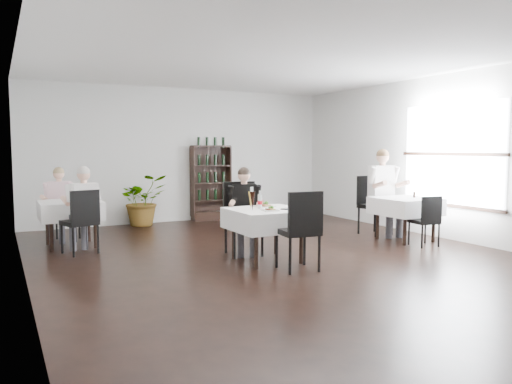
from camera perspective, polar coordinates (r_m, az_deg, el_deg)
room_shell at (r=7.37m, az=3.31°, el=3.82°), size 9.00×9.00×9.00m
window_right at (r=9.62m, az=21.44°, el=3.76°), size 0.06×2.30×1.85m
wine_shelf at (r=11.53m, az=-5.16°, el=0.98°), size 0.90×0.28×1.75m
main_table at (r=7.29m, az=1.25°, el=-3.12°), size 1.03×1.03×0.77m
left_table at (r=8.95m, az=-20.45°, el=-1.93°), size 0.98×0.98×0.77m
right_table at (r=9.32m, az=16.72°, el=-1.56°), size 0.98×0.98×0.77m
potted_tree at (r=10.93m, az=-12.81°, el=-0.91°), size 1.09×0.97×1.10m
main_chair_far at (r=7.80m, az=-1.64°, el=-2.41°), size 0.58×0.58×1.13m
main_chair_near at (r=6.71m, az=5.15°, el=-3.85°), size 0.54×0.55×1.09m
left_chair_far at (r=9.60m, az=-20.87°, el=-1.80°), size 0.57×0.57×1.00m
left_chair_near at (r=8.22m, az=-19.29°, el=-2.77°), size 0.58×0.58×1.01m
right_chair_far at (r=9.89m, az=13.13°, el=-0.99°), size 0.57×0.57×1.12m
right_chair_near at (r=8.85m, az=18.96°, el=-2.79°), size 0.44×0.44×0.86m
diner_main at (r=7.76m, az=-1.31°, el=-1.37°), size 0.58×0.62×1.36m
diner_left_far at (r=9.48m, az=-21.62°, el=-0.70°), size 0.56×0.60×1.32m
diner_left_near at (r=8.28m, az=-19.17°, el=-1.17°), size 0.56×0.58×1.38m
diner_right_far at (r=9.75m, az=14.48°, el=0.74°), size 0.64×0.66×1.64m
plate_far at (r=7.50m, az=0.98°, el=-1.60°), size 0.30×0.30×0.08m
plate_near at (r=7.07m, az=1.65°, el=-2.03°), size 0.24×0.24×0.07m
pilsner_dark at (r=7.09m, az=-0.41°, el=-1.01°), size 0.08×0.08×0.34m
pilsner_lager at (r=7.23m, az=-0.59°, el=-0.94°), size 0.08×0.08×0.32m
coke_bottle at (r=7.29m, az=0.45°, el=-1.09°), size 0.07×0.07×0.27m
napkin_cutlery at (r=7.25m, az=3.56°, el=-1.94°), size 0.21×0.20×0.02m
pepper_mill at (r=9.40m, az=17.63°, el=-0.28°), size 0.05×0.05×0.11m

